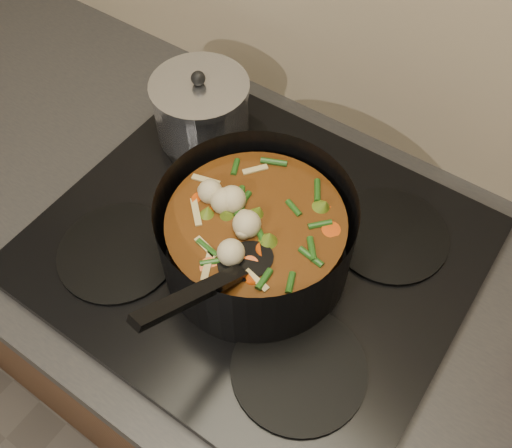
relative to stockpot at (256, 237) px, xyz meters
The scene contains 4 objects.
counter 0.54m from the stockpot, 127.25° to the left, with size 2.64×0.64×0.91m.
stovetop 0.08m from the stockpot, 127.25° to the left, with size 0.62×0.54×0.03m.
stockpot is the anchor object (origin of this frame).
saucepan 0.28m from the stockpot, 143.81° to the left, with size 0.16×0.16×0.13m.
Camera 1 is at (0.27, 1.54, 1.65)m, focal length 40.00 mm.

